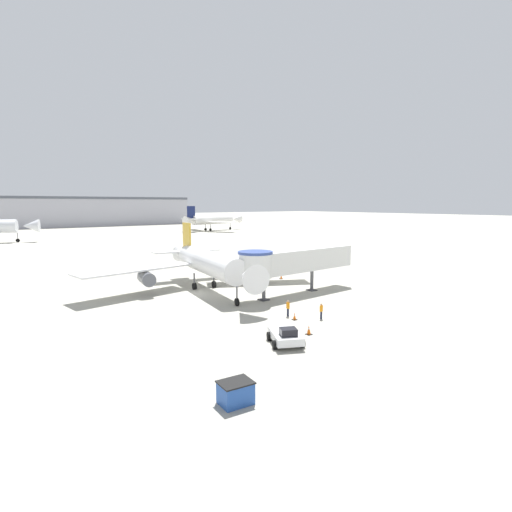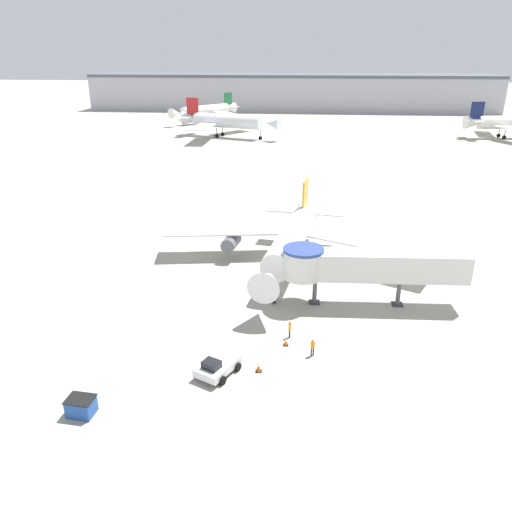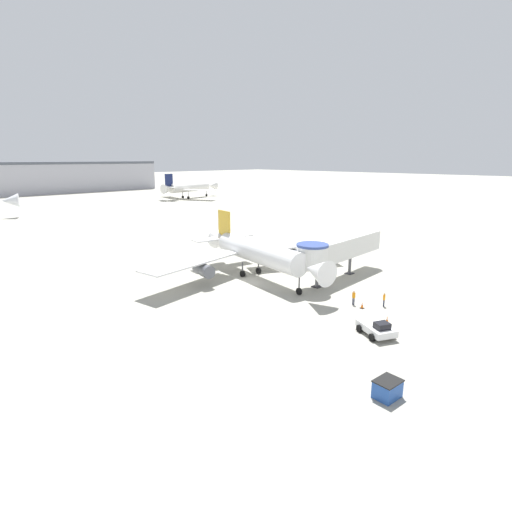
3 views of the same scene
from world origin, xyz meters
name	(u,v)px [view 1 (image 1 of 3)]	position (x,y,z in m)	size (l,w,h in m)	color
ground_plane	(194,294)	(0.00, 0.00, 0.00)	(800.00, 800.00, 0.00)	#9E9B8E
main_airplane	(207,263)	(2.56, 0.80, 3.68)	(32.93, 25.25, 8.65)	white
jet_bridge	(291,261)	(9.68, -7.74, 4.33)	(18.33, 4.13, 6.01)	silver
pushback_tug_white	(286,336)	(-2.62, -20.96, 0.72)	(3.67, 4.42, 1.59)	silver
service_container_blue	(236,393)	(-11.44, -26.69, 0.67)	(2.06, 1.66, 1.34)	#234C9E
traffic_cone_near_nose	(295,316)	(2.64, -16.26, 0.36)	(0.45, 0.45, 0.75)	black
traffic_cone_apron_front	(309,330)	(0.62, -20.35, 0.40)	(0.51, 0.51, 0.84)	black
traffic_cone_starboard_wing	(281,276)	(15.71, 1.14, 0.39)	(0.50, 0.50, 0.82)	black
ground_crew_marshaller	(321,310)	(4.95, -17.67, 0.94)	(0.34, 0.23, 1.62)	#1E2338
ground_crew_wing_walker	(288,307)	(2.92, -14.94, 0.99)	(0.23, 0.35, 1.71)	#1E2338
background_jet_navy_tail	(211,220)	(63.44, 103.25, 4.61)	(30.15, 30.89, 10.48)	white
terminal_building	(10,212)	(-3.54, 175.00, 7.47)	(172.38, 25.17, 14.91)	#A8A8B2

